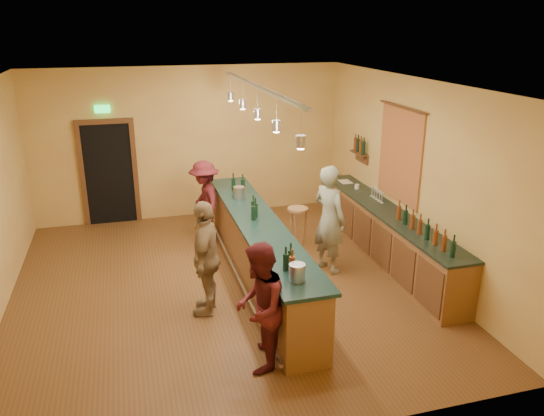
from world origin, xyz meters
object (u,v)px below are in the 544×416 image
object	(u,v)px
back_counter	(387,235)
bartender	(329,219)
tasting_bar	(259,247)
bar_stool	(298,215)
customer_c	(205,201)
customer_b	(206,258)
customer_a	(259,308)

from	to	relation	value
back_counter	bartender	size ratio (longest dim) A/B	2.46
tasting_bar	bar_stool	bearing A→B (deg)	48.07
tasting_bar	bartender	size ratio (longest dim) A/B	2.76
tasting_bar	customer_c	xyz separation A→B (m)	(-0.55, 2.02, 0.18)
customer_b	bar_stool	size ratio (longest dim) A/B	2.18
back_counter	customer_a	world-z (taller)	customer_a
bartender	bar_stool	size ratio (longest dim) A/B	2.36
tasting_bar	bartender	xyz separation A→B (m)	(1.25, 0.11, 0.32)
back_counter	tasting_bar	bearing A→B (deg)	-175.63
tasting_bar	customer_a	bearing A→B (deg)	-104.01
customer_b	customer_c	bearing A→B (deg)	-169.18
customer_b	customer_c	size ratio (longest dim) A/B	1.09
tasting_bar	customer_b	bearing A→B (deg)	-143.18
customer_c	back_counter	bearing A→B (deg)	51.13
bartender	bar_stool	distance (m)	1.10
bartender	customer_a	size ratio (longest dim) A/B	1.14
tasting_bar	bar_stool	distance (m)	1.56
customer_a	bar_stool	world-z (taller)	customer_a
customer_a	customer_b	xyz separation A→B (m)	(-0.40, 1.48, 0.04)
back_counter	customer_b	distance (m)	3.46
back_counter	customer_b	xyz separation A→B (m)	(-3.32, -0.89, 0.37)
customer_a	customer_b	world-z (taller)	customer_b
tasting_bar	bartender	distance (m)	1.29
customer_a	customer_c	xyz separation A→B (m)	(0.00, 4.22, -0.03)
tasting_bar	customer_c	bearing A→B (deg)	105.21
back_counter	bartender	bearing A→B (deg)	-176.54
customer_a	bar_stool	bearing A→B (deg)	177.28
bartender	customer_c	xyz separation A→B (m)	(-1.80, 1.90, -0.14)
back_counter	bartender	world-z (taller)	bartender
bar_stool	bartender	bearing A→B (deg)	-78.66
bartender	customer_c	world-z (taller)	bartender
tasting_bar	customer_a	world-z (taller)	customer_a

